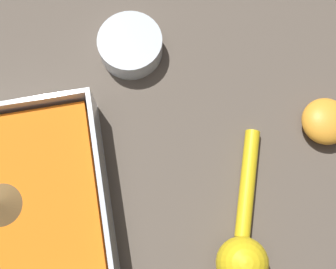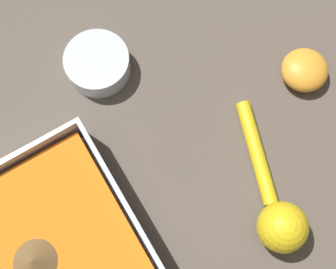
{
  "view_description": "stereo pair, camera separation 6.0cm",
  "coord_description": "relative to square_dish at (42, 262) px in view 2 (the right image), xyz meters",
  "views": [
    {
      "loc": [
        -0.11,
        -0.17,
        0.62
      ],
      "look_at": [
        0.05,
        -0.2,
        0.04
      ],
      "focal_mm": 50.0,
      "sensor_mm": 36.0,
      "label": 1
    },
    {
      "loc": [
        -0.09,
        -0.11,
        0.62
      ],
      "look_at": [
        0.05,
        -0.2,
        0.04
      ],
      "focal_mm": 50.0,
      "sensor_mm": 36.0,
      "label": 2
    }
  ],
  "objects": [
    {
      "name": "ground_plane",
      "position": [
        0.01,
        -0.02,
        -0.03
      ],
      "size": [
        4.0,
        4.0,
        0.0
      ],
      "primitive_type": "plane",
      "color": "brown"
    },
    {
      "name": "square_dish",
      "position": [
        0.0,
        0.0,
        0.0
      ],
      "size": [
        0.25,
        0.25,
        0.07
      ],
      "color": "silver",
      "rests_on": "ground_plane"
    },
    {
      "name": "lemon_half",
      "position": [
        0.05,
        -0.43,
        -0.01
      ],
      "size": [
        0.07,
        0.07,
        0.04
      ],
      "color": "orange",
      "rests_on": "ground_plane"
    },
    {
      "name": "spice_bowl",
      "position": [
        0.2,
        -0.18,
        -0.01
      ],
      "size": [
        0.09,
        0.09,
        0.04
      ],
      "color": "silver",
      "rests_on": "ground_plane"
    },
    {
      "name": "lemon_squeezer",
      "position": [
        -0.1,
        -0.28,
        -0.0
      ],
      "size": [
        0.2,
        0.1,
        0.06
      ],
      "rotation": [
        0.0,
        0.0,
        2.83
      ],
      "color": "yellow",
      "rests_on": "ground_plane"
    }
  ]
}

